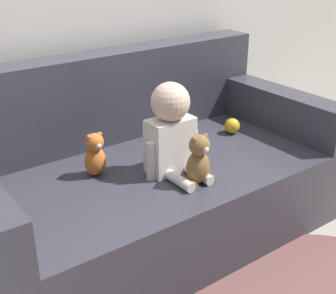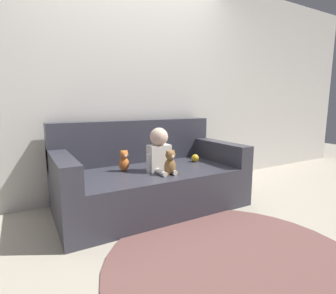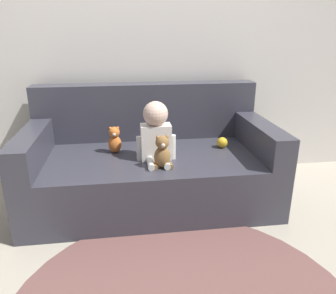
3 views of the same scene
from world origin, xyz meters
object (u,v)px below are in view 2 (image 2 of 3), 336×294
(person_baby, at_px, (159,150))
(couch, at_px, (149,177))
(toy_ball, at_px, (195,158))
(teddy_bear_brown, at_px, (170,163))
(plush_toy_side, at_px, (124,161))

(person_baby, bearing_deg, couch, 98.99)
(toy_ball, bearing_deg, teddy_bear_brown, -147.50)
(person_baby, relative_size, plush_toy_side, 2.05)
(couch, bearing_deg, plush_toy_side, -177.77)
(plush_toy_side, xyz_separation_m, toy_ball, (0.84, -0.01, -0.06))
(couch, distance_m, person_baby, 0.36)
(teddy_bear_brown, height_order, toy_ball, teddy_bear_brown)
(couch, xyz_separation_m, toy_ball, (0.57, -0.02, 0.15))
(person_baby, xyz_separation_m, toy_ball, (0.54, 0.17, -0.16))
(person_baby, relative_size, toy_ball, 4.96)
(couch, xyz_separation_m, teddy_bear_brown, (0.05, -0.35, 0.21))
(plush_toy_side, height_order, toy_ball, plush_toy_side)
(toy_ball, bearing_deg, couch, 178.45)
(couch, height_order, plush_toy_side, couch)
(teddy_bear_brown, relative_size, toy_ball, 2.72)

